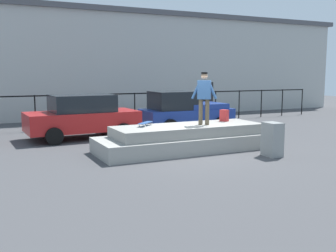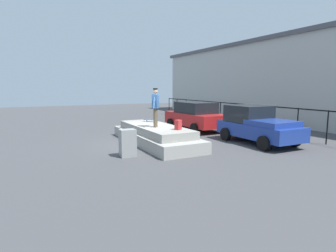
{
  "view_description": "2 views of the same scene",
  "coord_description": "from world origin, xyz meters",
  "px_view_note": "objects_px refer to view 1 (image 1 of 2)",
  "views": [
    {
      "loc": [
        -6.25,
        -11.01,
        2.59
      ],
      "look_at": [
        -0.23,
        1.48,
        0.71
      ],
      "focal_mm": 41.97,
      "sensor_mm": 36.0,
      "label": 1
    },
    {
      "loc": [
        12.0,
        -4.97,
        2.67
      ],
      "look_at": [
        -0.35,
        1.37,
        0.72
      ],
      "focal_mm": 29.78,
      "sensor_mm": 36.0,
      "label": 2
    }
  ],
  "objects_px": {
    "car_red_sedan_near": "(82,116)",
    "car_blue_pickup_mid": "(184,110)",
    "skateboarder": "(204,94)",
    "skateboard": "(145,123)",
    "utility_box": "(272,139)",
    "backpack": "(224,116)"
  },
  "relations": [
    {
      "from": "backpack",
      "to": "utility_box",
      "type": "relative_size",
      "value": 0.39
    },
    {
      "from": "car_red_sedan_near",
      "to": "skateboard",
      "type": "bearing_deg",
      "value": -71.15
    },
    {
      "from": "car_red_sedan_near",
      "to": "utility_box",
      "type": "relative_size",
      "value": 4.15
    },
    {
      "from": "skateboard",
      "to": "backpack",
      "type": "xyz_separation_m",
      "value": [
        3.07,
        -0.05,
        0.11
      ]
    },
    {
      "from": "car_red_sedan_near",
      "to": "skateboarder",
      "type": "bearing_deg",
      "value": -53.22
    },
    {
      "from": "skateboarder",
      "to": "car_blue_pickup_mid",
      "type": "bearing_deg",
      "value": 69.79
    },
    {
      "from": "skateboarder",
      "to": "utility_box",
      "type": "xyz_separation_m",
      "value": [
        1.4,
        -1.83,
        -1.34
      ]
    },
    {
      "from": "skateboarder",
      "to": "car_red_sedan_near",
      "type": "xyz_separation_m",
      "value": [
        -3.12,
        4.17,
        -0.99
      ]
    },
    {
      "from": "skateboarder",
      "to": "skateboard",
      "type": "xyz_separation_m",
      "value": [
        -1.89,
        0.58,
        -0.92
      ]
    },
    {
      "from": "car_red_sedan_near",
      "to": "car_blue_pickup_mid",
      "type": "height_order",
      "value": "car_blue_pickup_mid"
    },
    {
      "from": "skateboard",
      "to": "utility_box",
      "type": "relative_size",
      "value": 0.67
    },
    {
      "from": "car_blue_pickup_mid",
      "to": "utility_box",
      "type": "relative_size",
      "value": 3.92
    },
    {
      "from": "skateboarder",
      "to": "skateboard",
      "type": "distance_m",
      "value": 2.18
    },
    {
      "from": "car_blue_pickup_mid",
      "to": "car_red_sedan_near",
      "type": "bearing_deg",
      "value": -175.55
    },
    {
      "from": "skateboard",
      "to": "car_red_sedan_near",
      "type": "bearing_deg",
      "value": 108.85
    },
    {
      "from": "skateboarder",
      "to": "utility_box",
      "type": "height_order",
      "value": "skateboarder"
    },
    {
      "from": "skateboard",
      "to": "car_blue_pickup_mid",
      "type": "bearing_deg",
      "value": 48.05
    },
    {
      "from": "skateboarder",
      "to": "utility_box",
      "type": "distance_m",
      "value": 2.67
    },
    {
      "from": "skateboard",
      "to": "skateboarder",
      "type": "bearing_deg",
      "value": -16.98
    },
    {
      "from": "skateboarder",
      "to": "car_blue_pickup_mid",
      "type": "height_order",
      "value": "skateboarder"
    },
    {
      "from": "skateboard",
      "to": "car_red_sedan_near",
      "type": "xyz_separation_m",
      "value": [
        -1.23,
        3.6,
        -0.07
      ]
    },
    {
      "from": "skateboarder",
      "to": "backpack",
      "type": "bearing_deg",
      "value": 24.14
    }
  ]
}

